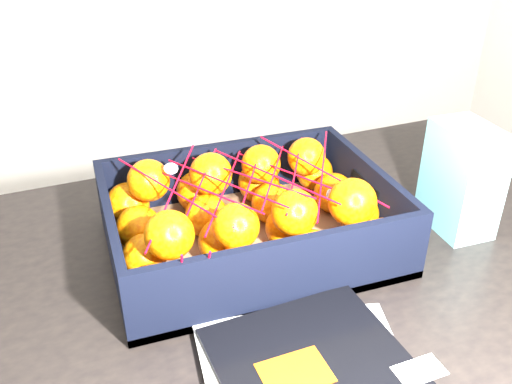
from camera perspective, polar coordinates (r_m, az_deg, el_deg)
name	(u,v)px	position (r m, az deg, el deg)	size (l,w,h in m)	color
table	(252,341)	(0.83, -0.37, -14.99)	(1.24, 0.86, 0.75)	black
produce_crate	(249,228)	(0.83, -0.69, -3.74)	(0.40, 0.30, 0.11)	brown
clementine_heap	(249,212)	(0.81, -0.75, -2.03)	(0.39, 0.29, 0.12)	orange
mesh_net	(246,186)	(0.78, -1.04, 0.63)	(0.33, 0.27, 0.10)	red
retail_carton	(462,179)	(0.91, 20.26, 1.27)	(0.07, 0.11, 0.17)	white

